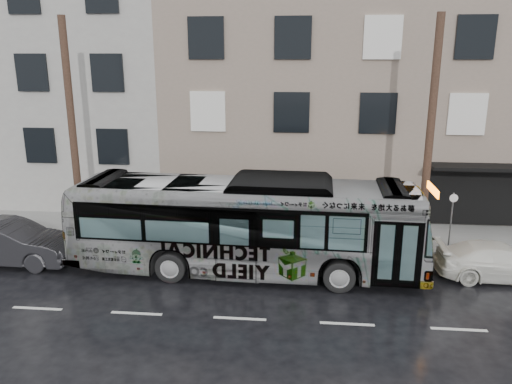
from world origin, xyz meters
TOP-DOWN VIEW (x-y plane):
  - ground at (0.00, 0.00)m, footprint 120.00×120.00m
  - sidewalk at (0.00, 4.90)m, footprint 90.00×3.60m
  - building_taupe at (5.00, 12.70)m, footprint 20.00×12.00m
  - utility_pole_front at (6.50, 3.30)m, footprint 0.30×0.30m
  - utility_pole_rear at (-7.50, 3.30)m, footprint 0.30×0.30m
  - sign_post at (7.60, 3.30)m, footprint 0.06×0.06m
  - bus at (-0.22, 1.01)m, footprint 12.80×3.41m
  - white_sedan at (8.79, 1.22)m, footprint 4.40×1.81m
  - dark_sedan at (-9.23, 0.81)m, footprint 5.02×1.81m

SIDE VIEW (x-z plane):
  - ground at x=0.00m, z-range 0.00..0.00m
  - sidewalk at x=0.00m, z-range 0.00..0.15m
  - white_sedan at x=8.79m, z-range 0.00..1.28m
  - dark_sedan at x=-9.23m, z-range 0.00..1.65m
  - sign_post at x=7.60m, z-range 0.15..2.55m
  - bus at x=-0.22m, z-range 0.00..3.54m
  - utility_pole_front at x=6.50m, z-range 0.15..9.15m
  - utility_pole_rear at x=-7.50m, z-range 0.15..9.15m
  - building_taupe at x=5.00m, z-range 0.00..11.00m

